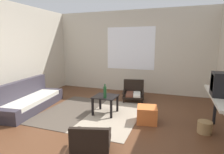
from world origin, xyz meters
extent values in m
plane|color=#56331E|center=(0.00, 0.00, 0.00)|extent=(7.80, 7.80, 0.00)
cube|color=beige|center=(0.00, 3.06, 1.35)|extent=(5.60, 0.12, 2.70)
cube|color=white|center=(0.00, 3.00, 1.47)|extent=(1.61, 0.01, 1.39)
cube|color=#4C4238|center=(-0.90, 0.68, 0.01)|extent=(1.12, 2.14, 0.01)
cube|color=gray|center=(0.22, 0.68, 0.01)|extent=(1.12, 2.14, 0.01)
cube|color=#38333D|center=(-1.87, 0.43, 0.10)|extent=(0.94, 2.05, 0.20)
cube|color=beige|center=(-1.84, 0.43, 0.25)|extent=(0.82, 1.85, 0.10)
cube|color=#38333D|center=(-2.15, 0.39, 0.41)|extent=(0.40, 1.97, 0.61)
cube|color=#38333D|center=(-1.98, 1.32, 0.15)|extent=(0.70, 0.27, 0.31)
cube|color=#38333D|center=(-1.75, -0.46, 0.15)|extent=(0.70, 0.27, 0.31)
cube|color=black|center=(0.00, 0.77, 0.42)|extent=(0.53, 0.51, 0.02)
cube|color=black|center=(-0.23, 0.98, 0.21)|extent=(0.04, 0.04, 0.41)
cube|color=black|center=(0.22, 0.98, 0.21)|extent=(0.04, 0.04, 0.41)
cube|color=black|center=(-0.23, 0.55, 0.21)|extent=(0.04, 0.04, 0.41)
cube|color=black|center=(0.22, 0.55, 0.21)|extent=(0.04, 0.04, 0.41)
cylinder|color=black|center=(0.68, 1.77, 0.06)|extent=(0.04, 0.04, 0.12)
cylinder|color=black|center=(0.18, 1.67, 0.06)|extent=(0.04, 0.04, 0.12)
cylinder|color=black|center=(0.58, 2.25, 0.06)|extent=(0.04, 0.04, 0.12)
cylinder|color=black|center=(0.08, 2.15, 0.06)|extent=(0.04, 0.04, 0.12)
cube|color=black|center=(0.38, 1.96, 0.15)|extent=(0.70, 0.68, 0.05)
cube|color=silver|center=(0.48, 1.96, 0.20)|extent=(0.29, 0.54, 0.06)
cube|color=brown|center=(0.28, 1.92, 0.20)|extent=(0.29, 0.54, 0.06)
cube|color=black|center=(0.33, 2.21, 0.37)|extent=(0.59, 0.19, 0.40)
cube|color=black|center=(0.65, 2.02, 0.26)|extent=(0.16, 0.57, 0.04)
cube|color=black|center=(0.11, 1.91, 0.26)|extent=(0.16, 0.57, 0.04)
cylinder|color=black|center=(0.10, -0.61, 0.06)|extent=(0.04, 0.04, 0.13)
cylinder|color=black|center=(0.55, -0.48, 0.06)|extent=(0.04, 0.04, 0.13)
cube|color=black|center=(0.39, -0.76, 0.15)|extent=(0.68, 0.67, 0.05)
cube|color=silver|center=(0.29, -0.77, 0.21)|extent=(0.31, 0.51, 0.06)
cube|color=brown|center=(0.48, -0.72, 0.21)|extent=(0.31, 0.51, 0.06)
cube|color=black|center=(0.46, -0.99, 0.34)|extent=(0.55, 0.22, 0.33)
cube|color=black|center=(0.15, -0.83, 0.27)|extent=(0.19, 0.52, 0.04)
cube|color=black|center=(0.64, -0.69, 0.27)|extent=(0.19, 0.52, 0.04)
cube|color=#D1662D|center=(0.99, 0.61, 0.17)|extent=(0.47, 0.47, 0.34)
cylinder|color=black|center=(2.30, 0.99, 0.38)|extent=(0.06, 0.06, 0.76)
cube|color=black|center=(2.08, 0.20, 1.01)|extent=(0.01, 0.27, 0.27)
cylinder|color=#935B38|center=(2.30, 0.58, 0.91)|extent=(0.24, 0.24, 0.21)
cylinder|color=#935B38|center=(2.30, 0.58, 1.08)|extent=(0.11, 0.11, 0.13)
cylinder|color=#194723|center=(0.04, 0.62, 0.56)|extent=(0.07, 0.07, 0.26)
cylinder|color=#194723|center=(0.04, 0.62, 0.72)|extent=(0.03, 0.03, 0.06)
cylinder|color=#9E7A4C|center=(2.07, 0.50, 0.11)|extent=(0.26, 0.26, 0.22)
camera|label=1|loc=(1.56, -3.09, 1.64)|focal=29.82mm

